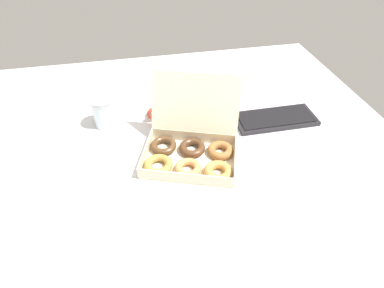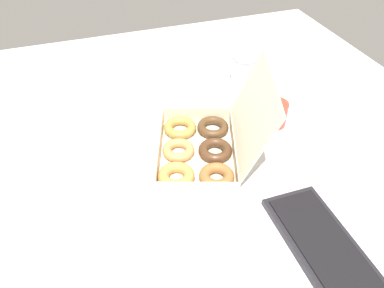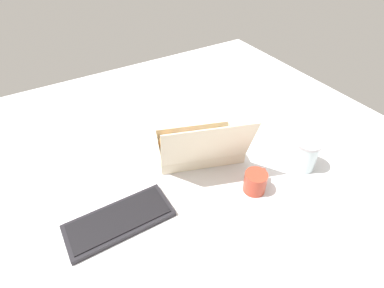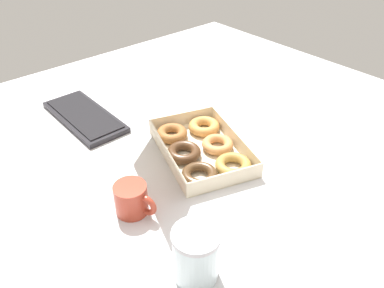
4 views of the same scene
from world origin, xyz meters
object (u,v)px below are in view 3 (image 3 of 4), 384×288
Objects in this scene: glass_jar at (305,154)px; donut_box at (198,147)px; keyboard at (119,220)px; coffee_mug at (256,181)px.

donut_box is at bearing -41.47° from glass_jar.
glass_jar is (-71.59, 12.25, 5.33)cm from keyboard.
donut_box reaches higher than keyboard.
coffee_mug is at bearing 105.20° from donut_box.
coffee_mug is 0.89× the size of glass_jar.
keyboard is 2.75× the size of glass_jar.
donut_box reaches higher than glass_jar.
coffee_mug reaches higher than keyboard.
glass_jar reaches higher than keyboard.
keyboard is at bearing -13.90° from coffee_mug.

